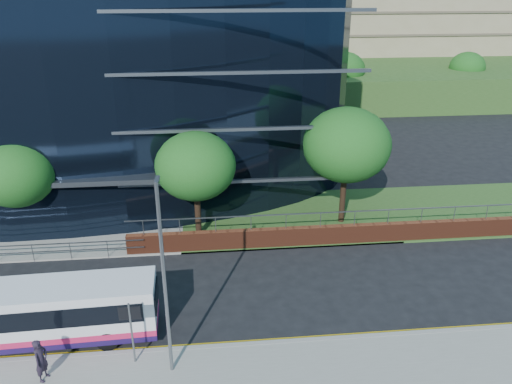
{
  "coord_description": "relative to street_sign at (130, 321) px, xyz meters",
  "views": [
    {
      "loc": [
        7.78,
        -17.76,
        14.37
      ],
      "look_at": [
        10.36,
        8.0,
        3.22
      ],
      "focal_mm": 35.0,
      "sensor_mm": 36.0,
      "label": 1
    }
  ],
  "objects": [
    {
      "name": "street_sign",
      "position": [
        0.0,
        0.0,
        0.0
      ],
      "size": [
        0.85,
        0.09,
        2.8
      ],
      "color": "slate",
      "rests_on": "pavement_near"
    },
    {
      "name": "streetlight_east",
      "position": [
        1.5,
        -0.59,
        2.29
      ],
      "size": [
        0.15,
        0.77,
        8.0
      ],
      "color": "slate",
      "rests_on": "pavement_near"
    },
    {
      "name": "tree_dist_f",
      "position": [
        35.5,
        43.59,
        2.06
      ],
      "size": [
        4.29,
        4.29,
        6.05
      ],
      "color": "black",
      "rests_on": "ground"
    },
    {
      "name": "kerb",
      "position": [
        -4.5,
        0.59,
        -2.07
      ],
      "size": [
        80.0,
        0.25,
        0.16
      ],
      "primitive_type": "cube",
      "color": "gray",
      "rests_on": "ground"
    },
    {
      "name": "city_bus",
      "position": [
        -4.01,
        1.89,
        -0.74
      ],
      "size": [
        9.89,
        2.61,
        2.65
      ],
      "rotation": [
        0.0,
        0.0,
        0.04
      ],
      "color": "silver",
      "rests_on": "ground"
    },
    {
      "name": "ground",
      "position": [
        -4.5,
        1.59,
        -2.15
      ],
      "size": [
        200.0,
        200.0,
        0.0
      ],
      "primitive_type": "plane",
      "color": "black",
      "rests_on": "ground"
    },
    {
      "name": "tree_dist_e",
      "position": [
        19.5,
        41.59,
        2.39
      ],
      "size": [
        4.62,
        4.62,
        6.51
      ],
      "color": "black",
      "rests_on": "ground"
    },
    {
      "name": "yellow_line_outer",
      "position": [
        -4.5,
        0.79,
        -2.14
      ],
      "size": [
        80.0,
        0.08,
        0.01
      ],
      "primitive_type": "cube",
      "color": "gold",
      "rests_on": "ground"
    },
    {
      "name": "apartment_block",
      "position": [
        27.5,
        58.8,
        8.96
      ],
      "size": [
        60.0,
        42.0,
        30.0
      ],
      "color": "#2D511E",
      "rests_on": "ground"
    },
    {
      "name": "retaining_wall",
      "position": [
        15.5,
        8.89,
        -1.54
      ],
      "size": [
        34.0,
        0.4,
        2.11
      ],
      "color": "#602A19",
      "rests_on": "ground"
    },
    {
      "name": "grass_verge",
      "position": [
        19.5,
        12.59,
        -2.09
      ],
      "size": [
        36.0,
        8.0,
        0.12
      ],
      "primitive_type": "cube",
      "color": "#2D511E",
      "rests_on": "ground"
    },
    {
      "name": "glass_office",
      "position": [
        -8.5,
        22.44,
        5.85
      ],
      "size": [
        44.0,
        23.1,
        16.0
      ],
      "color": "black",
      "rests_on": "ground"
    },
    {
      "name": "tree_far_c",
      "position": [
        2.5,
        10.59,
        2.39
      ],
      "size": [
        4.62,
        4.62,
        6.51
      ],
      "color": "black",
      "rests_on": "ground"
    },
    {
      "name": "pedestrian",
      "position": [
        -3.35,
        -0.63,
        -1.09
      ],
      "size": [
        0.61,
        0.76,
        1.81
      ],
      "primitive_type": "imported",
      "rotation": [
        0.0,
        0.0,
        1.27
      ],
      "color": "black",
      "rests_on": "pavement_near"
    },
    {
      "name": "tree_far_d",
      "position": [
        11.5,
        11.59,
        3.04
      ],
      "size": [
        5.28,
        5.28,
        7.44
      ],
      "color": "black",
      "rests_on": "ground"
    },
    {
      "name": "yellow_line_inner",
      "position": [
        -4.5,
        0.94,
        -2.14
      ],
      "size": [
        80.0,
        0.08,
        0.01
      ],
      "primitive_type": "cube",
      "color": "gold",
      "rests_on": "ground"
    },
    {
      "name": "tree_far_b",
      "position": [
        -7.5,
        11.09,
        2.06
      ],
      "size": [
        4.29,
        4.29,
        6.05
      ],
      "color": "black",
      "rests_on": "ground"
    }
  ]
}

